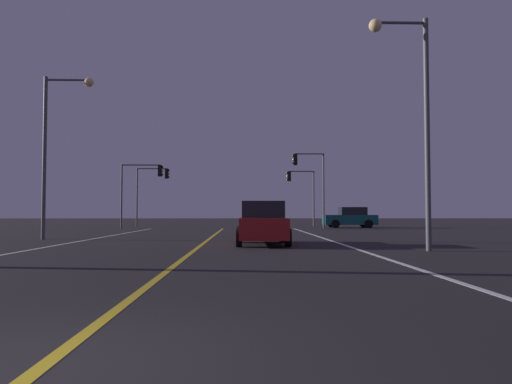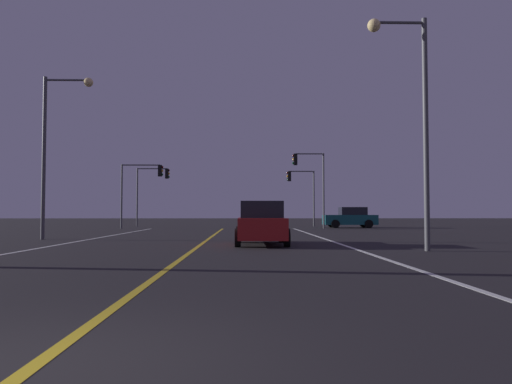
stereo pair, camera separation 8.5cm
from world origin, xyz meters
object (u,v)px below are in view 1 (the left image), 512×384
(traffic_light_far_left, at_px, (153,183))
(street_lamp_right_near, at_px, (413,102))
(traffic_light_far_right, at_px, (300,185))
(street_lamp_left_mid, at_px, (57,135))
(car_crossing_side, at_px, (350,218))
(car_lead_same_lane, at_px, (262,224))
(traffic_light_near_left, at_px, (142,180))
(traffic_light_near_right, at_px, (309,173))

(traffic_light_far_left, distance_m, street_lamp_right_near, 31.28)
(traffic_light_far_right, relative_size, traffic_light_far_left, 0.96)
(traffic_light_far_left, xyz_separation_m, street_lamp_left_mid, (-0.61, -20.92, 1.01))
(car_crossing_side, bearing_deg, street_lamp_left_mid, 43.77)
(street_lamp_right_near, xyz_separation_m, street_lamp_left_mid, (-14.49, 7.10, -0.01))
(street_lamp_right_near, bearing_deg, car_lead_same_lane, -33.53)
(traffic_light_near_left, height_order, traffic_light_far_left, traffic_light_far_left)
(car_lead_same_lane, relative_size, car_crossing_side, 1.00)
(traffic_light_near_left, bearing_deg, car_crossing_side, 4.99)
(traffic_light_near_right, relative_size, traffic_light_far_left, 1.14)
(traffic_light_near_right, xyz_separation_m, street_lamp_right_near, (0.43, -22.52, 0.56))
(car_lead_same_lane, xyz_separation_m, traffic_light_far_left, (-8.96, 24.76, 3.09))
(traffic_light_near_left, bearing_deg, street_lamp_right_near, -58.75)
(car_lead_same_lane, relative_size, traffic_light_near_right, 0.72)
(traffic_light_near_left, distance_m, traffic_light_far_left, 5.51)
(traffic_light_near_left, relative_size, street_lamp_right_near, 0.65)
(traffic_light_far_left, bearing_deg, street_lamp_right_near, -63.66)
(car_lead_same_lane, relative_size, traffic_light_far_left, 0.82)
(traffic_light_far_right, height_order, street_lamp_right_near, street_lamp_right_near)
(traffic_light_far_left, relative_size, street_lamp_right_near, 0.68)
(traffic_light_near_right, bearing_deg, traffic_light_near_left, 0.00)
(car_crossing_side, xyz_separation_m, street_lamp_right_near, (-3.14, -23.99, 4.12))
(car_crossing_side, relative_size, traffic_light_near_right, 0.72)
(traffic_light_far_left, height_order, street_lamp_left_mid, street_lamp_left_mid)
(traffic_light_far_right, bearing_deg, car_lead_same_lane, 79.91)
(car_lead_same_lane, bearing_deg, street_lamp_right_near, -123.53)
(traffic_light_near_left, relative_size, street_lamp_left_mid, 0.66)
(traffic_light_far_left, bearing_deg, car_lead_same_lane, -70.11)
(car_lead_same_lane, distance_m, traffic_light_far_right, 25.32)
(traffic_light_near_left, xyz_separation_m, traffic_light_far_right, (13.16, 5.50, -0.05))
(traffic_light_near_left, relative_size, traffic_light_far_left, 0.96)
(traffic_light_near_left, height_order, traffic_light_far_right, traffic_light_near_left)
(car_crossing_side, relative_size, traffic_light_far_right, 0.85)
(car_lead_same_lane, relative_size, street_lamp_left_mid, 0.56)
(car_lead_same_lane, relative_size, traffic_light_far_right, 0.85)
(car_crossing_side, height_order, traffic_light_far_left, traffic_light_far_left)
(car_lead_same_lane, height_order, traffic_light_far_left, traffic_light_far_left)
(car_lead_same_lane, height_order, street_lamp_left_mid, street_lamp_left_mid)
(car_lead_same_lane, height_order, street_lamp_right_near, street_lamp_right_near)
(traffic_light_near_right, height_order, traffic_light_far_left, traffic_light_near_right)
(car_crossing_side, distance_m, traffic_light_near_right, 5.25)
(traffic_light_near_right, height_order, street_lamp_right_near, street_lamp_right_near)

